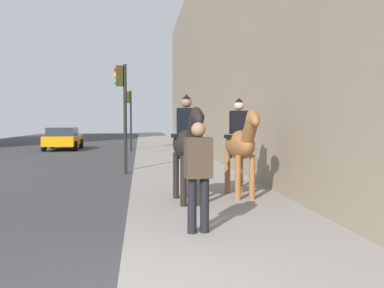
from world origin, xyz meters
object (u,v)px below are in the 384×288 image
pedestrian_greeting (198,170)px  traffic_light_near_curb (122,101)px  mounted_horse_far (240,143)px  mounted_horse_near (188,143)px  car_near_lane (63,138)px  traffic_light_far_curb (129,111)px

pedestrian_greeting → traffic_light_near_curb: traffic_light_near_curb is taller
mounted_horse_far → mounted_horse_near: bearing=-70.5°
mounted_horse_far → traffic_light_near_curb: bearing=-155.1°
mounted_horse_near → traffic_light_near_curb: size_ratio=0.60×
pedestrian_greeting → traffic_light_near_curb: (8.37, 1.48, 1.45)m
car_near_lane → traffic_light_far_curb: bearing=-111.5°
mounted_horse_far → car_near_lane: bearing=-161.3°
traffic_light_far_curb → car_near_lane: bearing=68.9°
pedestrian_greeting → car_near_lane: bearing=8.6°
car_near_lane → traffic_light_near_curb: (-12.83, -4.30, 1.79)m
pedestrian_greeting → traffic_light_far_curb: bearing=-2.2°
traffic_light_near_curb → traffic_light_far_curb: size_ratio=1.03×
mounted_horse_near → pedestrian_greeting: bearing=-7.5°
mounted_horse_near → traffic_light_near_curb: 6.28m
car_near_lane → traffic_light_near_curb: bearing=-162.0°
mounted_horse_near → car_near_lane: 19.71m
traffic_light_far_curb → pedestrian_greeting: bearing=-175.5°
mounted_horse_near → car_near_lane: mounted_horse_near is taller
car_near_lane → traffic_light_far_curb: 4.87m
mounted_horse_near → traffic_light_far_curb: 17.28m
pedestrian_greeting → traffic_light_far_curb: 19.68m
mounted_horse_near → pedestrian_greeting: 2.42m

